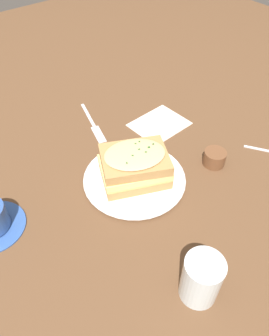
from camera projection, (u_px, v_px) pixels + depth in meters
ground_plane at (135, 170)px, 0.80m from camera, size 2.40×2.40×0.00m
dinner_plate at (134, 179)px, 0.77m from camera, size 0.24×0.24×0.01m
sandwich at (135, 166)px, 0.75m from camera, size 0.19×0.17×0.08m
water_glass at (201, 279)px, 0.55m from camera, size 0.07×0.07×0.10m
fork at (94, 127)px, 0.92m from camera, size 0.07×0.19×0.00m
napkin at (159, 124)px, 0.93m from camera, size 0.16×0.13×0.00m
condiment_pot at (214, 158)px, 0.81m from camera, size 0.05×0.05×0.04m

